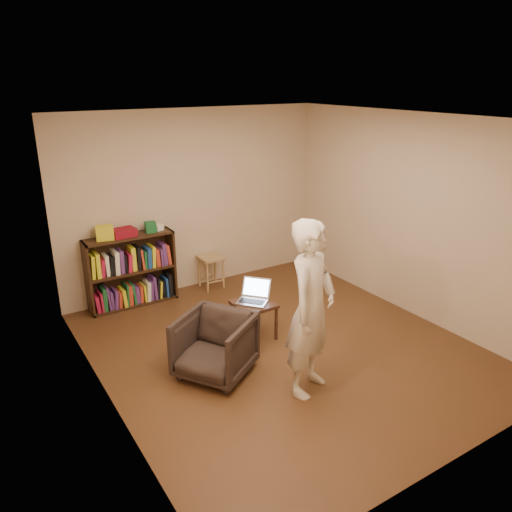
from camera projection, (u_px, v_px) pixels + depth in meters
floor at (282, 348)px, 5.85m from camera, size 4.50×4.50×0.00m
ceiling at (287, 119)px, 4.96m from camera, size 4.50×4.50×0.00m
wall_back at (194, 201)px, 7.19m from camera, size 4.00×0.00×4.00m
wall_left at (99, 281)px, 4.40m from camera, size 0.00×4.50×4.50m
wall_right at (411, 216)px, 6.41m from camera, size 0.00×4.50×4.50m
bookshelf at (131, 274)px, 6.83m from camera, size 1.20×0.30×1.00m
box_yellow at (105, 233)px, 6.44m from camera, size 0.25×0.21×0.18m
red_cloth at (123, 233)px, 6.58m from camera, size 0.33×0.26×0.10m
box_green at (151, 227)px, 6.76m from camera, size 0.16×0.16×0.14m
box_white at (158, 227)px, 6.85m from camera, size 0.13×0.13×0.08m
stool at (211, 262)px, 7.39m from camera, size 0.34×0.34×0.49m
armchair at (215, 346)px, 5.23m from camera, size 1.01×1.00×0.67m
side_table at (254, 309)px, 5.96m from camera, size 0.45×0.45×0.46m
laptop at (254, 296)px, 5.98m from camera, size 0.50×0.50×0.24m
person at (311, 309)px, 4.79m from camera, size 0.78×0.68×1.79m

